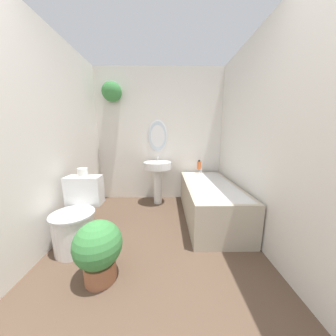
# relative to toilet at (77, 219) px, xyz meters

# --- Properties ---
(wall_back) EXTENTS (2.42, 0.33, 2.40)m
(wall_back) POSITION_rel_toilet_xyz_m (0.79, 1.48, 0.96)
(wall_back) COLOR silver
(wall_back) RESTS_ON ground_plane
(wall_left) EXTENTS (0.06, 2.95, 2.40)m
(wall_left) POSITION_rel_toilet_xyz_m (-0.31, 0.04, 0.89)
(wall_left) COLOR silver
(wall_left) RESTS_ON ground_plane
(wall_right) EXTENTS (0.06, 2.95, 2.40)m
(wall_right) POSITION_rel_toilet_xyz_m (2.05, 0.04, 0.89)
(wall_right) COLOR silver
(wall_right) RESTS_ON ground_plane
(toilet) EXTENTS (0.44, 0.62, 0.75)m
(toilet) POSITION_rel_toilet_xyz_m (0.00, 0.00, 0.00)
(toilet) COLOR white
(toilet) RESTS_ON ground_plane
(pedestal_sink) EXTENTS (0.48, 0.48, 0.86)m
(pedestal_sink) POSITION_rel_toilet_xyz_m (0.84, 1.18, 0.26)
(pedestal_sink) COLOR white
(pedestal_sink) RESTS_ON ground_plane
(bathtub) EXTENTS (0.72, 1.57, 0.61)m
(bathtub) POSITION_rel_toilet_xyz_m (1.64, 0.63, -0.03)
(bathtub) COLOR #B2A893
(bathtub) RESTS_ON ground_plane
(shampoo_bottle) EXTENTS (0.08, 0.08, 0.17)m
(shampoo_bottle) POSITION_rel_toilet_xyz_m (1.59, 1.30, 0.37)
(shampoo_bottle) COLOR #DB6633
(shampoo_bottle) RESTS_ON bathtub
(potted_plant) EXTENTS (0.40, 0.40, 0.54)m
(potted_plant) POSITION_rel_toilet_xyz_m (0.42, -0.48, -0.01)
(potted_plant) COLOR #9E6042
(potted_plant) RESTS_ON ground_plane
(toilet_paper_roll) EXTENTS (0.11, 0.11, 0.10)m
(toilet_paper_roll) POSITION_rel_toilet_xyz_m (-0.00, 0.22, 0.48)
(toilet_paper_roll) COLOR white
(toilet_paper_roll) RESTS_ON toilet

